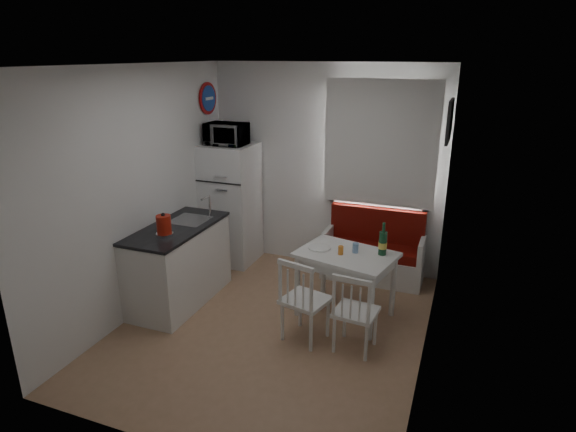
% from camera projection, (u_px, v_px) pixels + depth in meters
% --- Properties ---
extents(floor, '(3.00, 3.50, 0.02)m').
position_uv_depth(floor, '(273.00, 327.00, 4.99)').
color(floor, '#A17955').
rests_on(floor, ground).
extents(ceiling, '(3.00, 3.50, 0.02)m').
position_uv_depth(ceiling, '(270.00, 65.00, 4.16)').
color(ceiling, white).
rests_on(ceiling, wall_back).
extents(wall_back, '(3.00, 0.02, 2.60)m').
position_uv_depth(wall_back, '(325.00, 168.00, 6.12)').
color(wall_back, white).
rests_on(wall_back, floor).
extents(wall_front, '(3.00, 0.02, 2.60)m').
position_uv_depth(wall_front, '(164.00, 286.00, 3.03)').
color(wall_front, white).
rests_on(wall_front, floor).
extents(wall_left, '(0.02, 3.50, 2.60)m').
position_uv_depth(wall_left, '(141.00, 192.00, 5.09)').
color(wall_left, white).
rests_on(wall_left, floor).
extents(wall_right, '(0.02, 3.50, 2.60)m').
position_uv_depth(wall_right, '(435.00, 227.00, 4.07)').
color(wall_right, white).
rests_on(wall_right, floor).
extents(window, '(1.22, 0.06, 1.47)m').
position_uv_depth(window, '(381.00, 147.00, 5.75)').
color(window, white).
rests_on(window, wall_back).
extents(curtain, '(1.35, 0.02, 1.50)m').
position_uv_depth(curtain, '(380.00, 144.00, 5.68)').
color(curtain, white).
rests_on(curtain, wall_back).
extents(kitchen_counter, '(0.62, 1.32, 1.16)m').
position_uv_depth(kitchen_counter, '(179.00, 264.00, 5.39)').
color(kitchen_counter, white).
rests_on(kitchen_counter, floor).
extents(wall_sign, '(0.03, 0.40, 0.40)m').
position_uv_depth(wall_sign, '(208.00, 98.00, 6.08)').
color(wall_sign, '#193F97').
rests_on(wall_sign, wall_left).
extents(picture_frame, '(0.04, 0.52, 0.42)m').
position_uv_depth(picture_frame, '(449.00, 121.00, 4.81)').
color(picture_frame, black).
rests_on(picture_frame, wall_right).
extents(bench, '(1.23, 0.47, 0.88)m').
position_uv_depth(bench, '(373.00, 256.00, 5.99)').
color(bench, white).
rests_on(bench, floor).
extents(dining_table, '(1.09, 0.88, 0.73)m').
position_uv_depth(dining_table, '(346.00, 260.00, 5.01)').
color(dining_table, white).
rests_on(dining_table, floor).
extents(chair_left, '(0.49, 0.48, 0.47)m').
position_uv_depth(chair_left, '(303.00, 293.00, 4.55)').
color(chair_left, white).
rests_on(chair_left, floor).
extents(chair_right, '(0.42, 0.40, 0.44)m').
position_uv_depth(chair_right, '(354.00, 305.00, 4.39)').
color(chair_right, white).
rests_on(chair_right, floor).
extents(fridge, '(0.64, 0.64, 1.59)m').
position_uv_depth(fridge, '(231.00, 204.00, 6.38)').
color(fridge, white).
rests_on(fridge, floor).
extents(microwave, '(0.50, 0.34, 0.28)m').
position_uv_depth(microwave, '(226.00, 134.00, 6.03)').
color(microwave, white).
rests_on(microwave, fridge).
extents(kettle, '(0.18, 0.18, 0.24)m').
position_uv_depth(kettle, '(164.00, 225.00, 4.94)').
color(kettle, '#A51B0D').
rests_on(kettle, kitchen_counter).
extents(wine_bottle, '(0.09, 0.09, 0.35)m').
position_uv_depth(wine_bottle, '(383.00, 239.00, 4.90)').
color(wine_bottle, '#144124').
rests_on(wine_bottle, dining_table).
extents(drinking_glass_orange, '(0.05, 0.05, 0.09)m').
position_uv_depth(drinking_glass_orange, '(341.00, 250.00, 4.95)').
color(drinking_glass_orange, orange).
rests_on(drinking_glass_orange, dining_table).
extents(drinking_glass_blue, '(0.06, 0.06, 0.10)m').
position_uv_depth(drinking_glass_blue, '(355.00, 248.00, 4.99)').
color(drinking_glass_blue, '#7295C2').
rests_on(drinking_glass_blue, dining_table).
extents(plate, '(0.24, 0.24, 0.02)m').
position_uv_depth(plate, '(320.00, 248.00, 5.10)').
color(plate, white).
rests_on(plate, dining_table).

